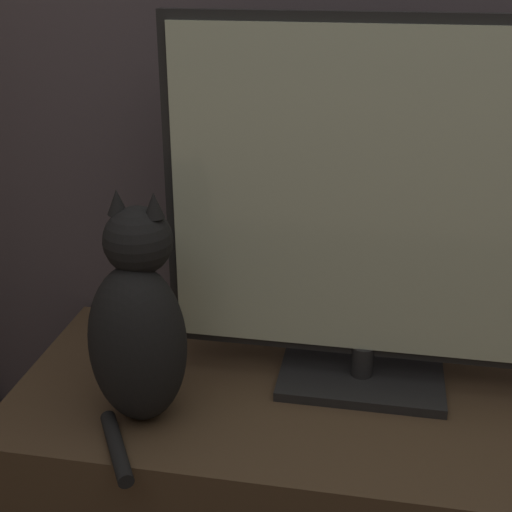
% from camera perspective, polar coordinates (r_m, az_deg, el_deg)
% --- Properties ---
extents(tv_stand, '(1.50, 0.55, 0.54)m').
position_cam_1_polar(tv_stand, '(1.62, 9.77, -19.27)').
color(tv_stand, brown).
rests_on(tv_stand, ground_plane).
extents(tv, '(0.79, 0.20, 0.73)m').
position_cam_1_polar(tv, '(1.34, 9.30, 3.35)').
color(tv, black).
rests_on(tv, tv_stand).
extents(cat, '(0.19, 0.30, 0.44)m').
position_cam_1_polar(cat, '(1.32, -9.37, -5.69)').
color(cat, black).
rests_on(cat, tv_stand).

